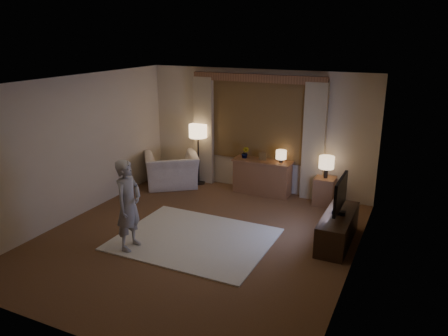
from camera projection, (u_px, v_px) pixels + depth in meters
The scene contains 13 objects.
room at pixel (210, 155), 7.38m from camera, with size 5.04×5.54×2.64m.
rug at pixel (194, 239), 7.30m from camera, with size 2.50×2.00×0.02m, color beige.
sideboard at pixel (262, 178), 9.30m from camera, with size 1.20×0.40×0.70m, color brown.
picture_frame at pixel (263, 157), 9.17m from camera, with size 0.16×0.02×0.20m, color brown.
plant at pixel (245, 153), 9.32m from camera, with size 0.17×0.13×0.30m, color #999999.
table_lamp_sideboard at pixel (281, 155), 8.98m from camera, with size 0.22×0.22×0.30m.
floor_lamp at pixel (198, 134), 9.69m from camera, with size 0.40×0.40×1.37m.
armchair at pixel (172, 170), 9.74m from camera, with size 1.14×1.00×0.74m, color #EFDEC5.
side_table at pixel (324, 191), 8.73m from camera, with size 0.40×0.40×0.56m, color brown.
table_lamp_side at pixel (327, 163), 8.55m from camera, with size 0.30×0.30×0.44m.
tv_stand at pixel (338, 228), 7.14m from camera, with size 0.45×1.40×0.50m, color black.
tv at pixel (340, 194), 6.96m from camera, with size 0.21×0.87×0.63m.
person at pixel (128, 205), 6.79m from camera, with size 0.53×0.35×1.46m, color #A39E97.
Camera 1 is at (3.25, -5.82, 3.33)m, focal length 35.00 mm.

